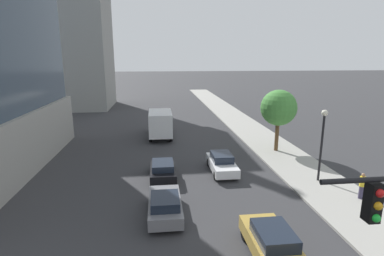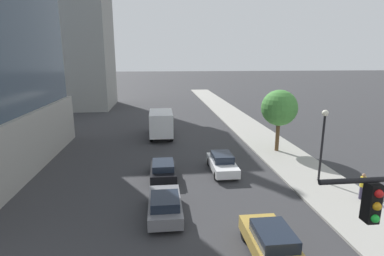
% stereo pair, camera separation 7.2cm
% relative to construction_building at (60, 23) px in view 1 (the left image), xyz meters
% --- Properties ---
extents(sidewalk, '(4.65, 120.00, 0.15)m').
position_rel_construction_building_xyz_m(sidewalk, '(27.58, -33.51, -14.58)').
color(sidewalk, '#9E9B93').
rests_on(sidewalk, ground).
extents(construction_building, '(16.89, 12.96, 33.90)m').
position_rel_construction_building_xyz_m(construction_building, '(0.00, 0.00, 0.00)').
color(construction_building, gray).
rests_on(construction_building, ground).
extents(street_lamp, '(0.44, 0.44, 5.17)m').
position_rel_construction_building_xyz_m(street_lamp, '(27.67, -37.27, -11.07)').
color(street_lamp, black).
rests_on(street_lamp, sidewalk).
extents(street_tree, '(3.34, 3.34, 5.80)m').
position_rel_construction_building_xyz_m(street_tree, '(27.42, -29.99, -10.40)').
color(street_tree, brown).
rests_on(street_tree, sidewalk).
extents(car_white, '(1.80, 4.44, 1.48)m').
position_rel_construction_building_xyz_m(car_white, '(21.17, -34.46, -13.92)').
color(car_white, silver).
rests_on(car_white, ground).
extents(car_gray, '(1.83, 4.21, 1.46)m').
position_rel_construction_building_xyz_m(car_gray, '(16.52, -40.91, -13.92)').
color(car_gray, slate).
rests_on(car_gray, ground).
extents(car_black, '(1.84, 4.24, 1.34)m').
position_rel_construction_building_xyz_m(car_black, '(16.52, -35.16, -13.95)').
color(car_black, black).
rests_on(car_black, ground).
extents(car_gold, '(1.84, 4.22, 1.52)m').
position_rel_construction_building_xyz_m(car_gold, '(21.17, -45.03, -13.89)').
color(car_gold, '#AD8938').
rests_on(car_gold, ground).
extents(box_truck, '(2.48, 6.90, 3.03)m').
position_rel_construction_building_xyz_m(box_truck, '(16.52, -22.96, -12.93)').
color(box_truck, silver).
rests_on(box_truck, ground).
extents(pedestrian_yellow_shirt, '(0.34, 0.34, 1.68)m').
position_rel_construction_building_xyz_m(pedestrian_yellow_shirt, '(28.82, -40.32, -13.65)').
color(pedestrian_yellow_shirt, '#38334C').
rests_on(pedestrian_yellow_shirt, sidewalk).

